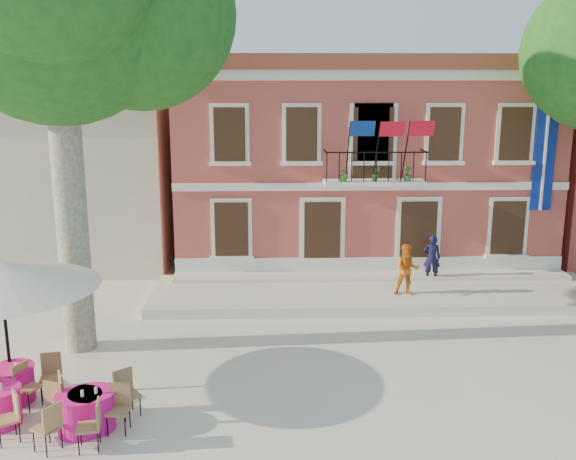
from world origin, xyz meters
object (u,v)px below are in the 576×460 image
at_px(patio_umbrella, 0,275).
at_px(cafe_table_3, 14,382).
at_px(cafe_table_1, 93,408).
at_px(cafe_table_2, 79,411).
at_px(plane_tree_west, 55,2).
at_px(pedestrian_navy, 432,258).
at_px(pedestrian_orange, 407,270).

xyz_separation_m(patio_umbrella, cafe_table_3, (0.16, -0.28, -2.27)).
distance_m(cafe_table_1, cafe_table_2, 0.25).
bearing_deg(cafe_table_1, cafe_table_2, -152.72).
height_order(plane_tree_west, cafe_table_1, plane_tree_west).
height_order(patio_umbrella, pedestrian_navy, patio_umbrella).
xyz_separation_m(pedestrian_navy, cafe_table_3, (-10.67, -7.32, -0.63)).
bearing_deg(cafe_table_2, cafe_table_1, 27.28).
bearing_deg(cafe_table_1, plane_tree_west, 109.20).
relative_size(plane_tree_west, cafe_table_3, 6.17).
distance_m(pedestrian_orange, cafe_table_3, 11.24).
height_order(patio_umbrella, cafe_table_2, patio_umbrella).
bearing_deg(pedestrian_navy, plane_tree_west, 36.27).
bearing_deg(pedestrian_orange, cafe_table_3, -143.85).
xyz_separation_m(pedestrian_navy, cafe_table_2, (-8.91, -8.62, -0.63)).
distance_m(plane_tree_west, cafe_table_1, 9.01).
bearing_deg(cafe_table_3, cafe_table_1, -30.79).
distance_m(patio_umbrella, pedestrian_orange, 11.33).
bearing_deg(pedestrian_orange, plane_tree_west, -156.55).
distance_m(plane_tree_west, cafe_table_3, 8.46).
distance_m(plane_tree_west, cafe_table_2, 9.03).
bearing_deg(pedestrian_orange, patio_umbrella, -145.49).
xyz_separation_m(patio_umbrella, cafe_table_2, (1.92, -1.57, -2.27)).
relative_size(plane_tree_west, patio_umbrella, 2.82).
distance_m(plane_tree_west, pedestrian_navy, 13.26).
relative_size(pedestrian_navy, cafe_table_3, 0.82).
relative_size(pedestrian_orange, cafe_table_3, 0.86).
bearing_deg(cafe_table_2, plane_tree_west, 105.82).
xyz_separation_m(plane_tree_west, patio_umbrella, (-0.76, -2.53, -5.69)).
height_order(plane_tree_west, pedestrian_navy, plane_tree_west).
relative_size(cafe_table_1, cafe_table_3, 1.00).
bearing_deg(plane_tree_west, cafe_table_2, -74.18).
bearing_deg(cafe_table_1, pedestrian_navy, 44.39).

